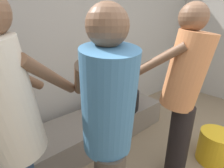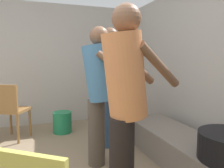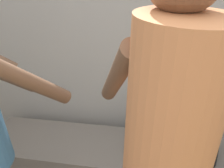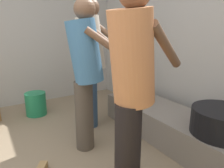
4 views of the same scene
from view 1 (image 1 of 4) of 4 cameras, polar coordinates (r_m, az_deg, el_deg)
The scene contains 7 objects.
block_enclosure_rear at distance 2.48m, azimuth -10.74°, elevation 11.25°, with size 5.61×0.20×2.29m, color #ADA8A0.
hearth_ledge at distance 2.33m, azimuth -7.23°, elevation -15.23°, with size 2.23×0.60×0.35m, color slate.
cooking_pot_main at distance 2.44m, azimuth 2.41°, elevation -5.09°, with size 0.56×0.56×0.70m.
cook_in_blue_shirt at distance 1.05m, azimuth -1.17°, elevation -14.73°, with size 0.58×0.74×1.61m.
cook_in_orange_shirt at distance 1.62m, azimuth 22.62°, elevation -1.87°, with size 0.54×0.75×1.66m.
cook_in_cream_shirt at distance 1.10m, azimuth -30.78°, elevation -13.54°, with size 0.74×0.66×1.67m.
bucket_yellow_plastic at distance 2.36m, azimuth 31.22°, elevation -17.59°, with size 0.36×0.36×0.37m, color gold.
Camera 1 is at (-1.24, 0.20, 1.53)m, focal length 27.33 mm.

